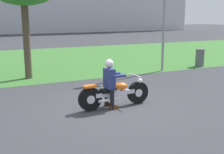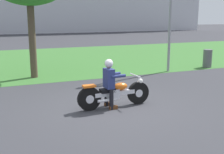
# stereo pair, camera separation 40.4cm
# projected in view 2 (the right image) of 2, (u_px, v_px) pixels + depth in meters

# --- Properties ---
(ground) EXTENTS (120.00, 120.00, 0.00)m
(ground) POSITION_uv_depth(u_px,v_px,m) (110.00, 107.00, 8.29)
(ground) COLOR #38383D
(grass_verge) EXTENTS (60.00, 12.00, 0.01)m
(grass_verge) POSITION_uv_depth(u_px,v_px,m) (51.00, 60.00, 17.03)
(grass_verge) COLOR #3D7533
(grass_verge) RESTS_ON ground
(motorcycle_lead) EXTENTS (2.22, 0.66, 0.89)m
(motorcycle_lead) POSITION_uv_depth(u_px,v_px,m) (115.00, 93.00, 8.19)
(motorcycle_lead) COLOR black
(motorcycle_lead) RESTS_ON ground
(rider_lead) EXTENTS (0.56, 0.48, 1.42)m
(rider_lead) POSITION_uv_depth(u_px,v_px,m) (109.00, 80.00, 8.04)
(rider_lead) COLOR black
(rider_lead) RESTS_ON ground
(trash_can) EXTENTS (0.44, 0.44, 0.91)m
(trash_can) POSITION_uv_depth(u_px,v_px,m) (207.00, 58.00, 14.48)
(trash_can) COLOR #595E5B
(trash_can) RESTS_ON ground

